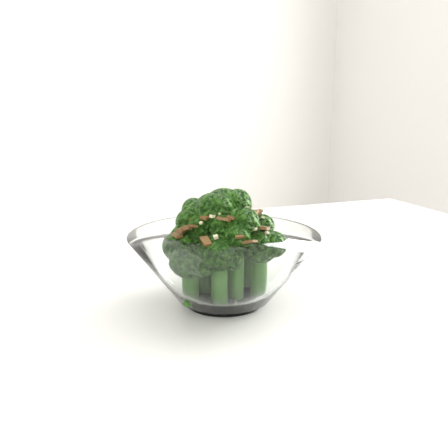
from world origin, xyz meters
TOP-DOWN VIEW (x-y plane):
  - table at (-0.11, 0.08)m, footprint 1.34×1.04m
  - broccoli_dish at (-0.04, 0.05)m, footprint 0.19×0.19m

SIDE VIEW (x-z plane):
  - table at x=-0.11m, z-range 0.31..1.06m
  - broccoli_dish at x=-0.04m, z-range 0.74..0.85m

